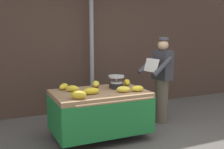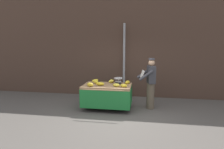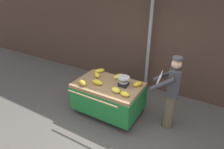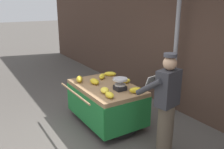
{
  "view_description": "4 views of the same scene",
  "coord_description": "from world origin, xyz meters",
  "px_view_note": "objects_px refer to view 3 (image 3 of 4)",
  "views": [
    {
      "loc": [
        -2.35,
        -3.6,
        1.92
      ],
      "look_at": [
        -0.35,
        0.84,
        1.1
      ],
      "focal_mm": 45.87,
      "sensor_mm": 36.0,
      "label": 1
    },
    {
      "loc": [
        0.62,
        -5.49,
        2.19
      ],
      "look_at": [
        -0.45,
        0.99,
        1.16
      ],
      "focal_mm": 31.51,
      "sensor_mm": 36.0,
      "label": 2
    },
    {
      "loc": [
        1.55,
        -2.6,
        3.11
      ],
      "look_at": [
        -0.47,
        0.82,
        1.12
      ],
      "focal_mm": 31.2,
      "sensor_mm": 36.0,
      "label": 3
    },
    {
      "loc": [
        3.34,
        -1.47,
        2.44
      ],
      "look_at": [
        -0.24,
        0.77,
        1.16
      ],
      "focal_mm": 38.44,
      "sensor_mm": 36.0,
      "label": 4
    }
  ],
  "objects_px": {
    "banana_bunch_6": "(138,84)",
    "banana_bunch_3": "(125,94)",
    "banana_cart": "(108,92)",
    "banana_bunch_5": "(116,90)",
    "weighing_scale": "(124,81)",
    "banana_bunch_1": "(82,83)",
    "street_pole": "(149,43)",
    "vendor_person": "(171,93)",
    "banana_bunch_2": "(100,71)",
    "banana_bunch_4": "(119,76)",
    "banana_bunch_7": "(97,82)",
    "banana_bunch_0": "(97,75)"
  },
  "relations": [
    {
      "from": "street_pole",
      "to": "vendor_person",
      "type": "height_order",
      "value": "street_pole"
    },
    {
      "from": "banana_bunch_6",
      "to": "banana_bunch_2",
      "type": "bearing_deg",
      "value": 172.39
    },
    {
      "from": "weighing_scale",
      "to": "banana_bunch_2",
      "type": "bearing_deg",
      "value": 160.13
    },
    {
      "from": "street_pole",
      "to": "banana_bunch_6",
      "type": "bearing_deg",
      "value": -78.47
    },
    {
      "from": "banana_bunch_2",
      "to": "vendor_person",
      "type": "relative_size",
      "value": 0.16
    },
    {
      "from": "banana_bunch_6",
      "to": "banana_bunch_3",
      "type": "bearing_deg",
      "value": -97.52
    },
    {
      "from": "banana_bunch_1",
      "to": "banana_bunch_5",
      "type": "distance_m",
      "value": 0.84
    },
    {
      "from": "banana_bunch_1",
      "to": "banana_bunch_7",
      "type": "height_order",
      "value": "banana_bunch_1"
    },
    {
      "from": "banana_bunch_3",
      "to": "vendor_person",
      "type": "relative_size",
      "value": 0.13
    },
    {
      "from": "banana_bunch_1",
      "to": "banana_bunch_4",
      "type": "height_order",
      "value": "banana_bunch_1"
    },
    {
      "from": "banana_bunch_1",
      "to": "banana_bunch_0",
      "type": "bearing_deg",
      "value": 83.86
    },
    {
      "from": "banana_bunch_6",
      "to": "banana_bunch_7",
      "type": "distance_m",
      "value": 0.96
    },
    {
      "from": "banana_bunch_5",
      "to": "vendor_person",
      "type": "bearing_deg",
      "value": 23.9
    },
    {
      "from": "vendor_person",
      "to": "banana_bunch_4",
      "type": "bearing_deg",
      "value": 174.86
    },
    {
      "from": "banana_bunch_2",
      "to": "vendor_person",
      "type": "distance_m",
      "value": 1.95
    },
    {
      "from": "weighing_scale",
      "to": "banana_bunch_1",
      "type": "distance_m",
      "value": 0.97
    },
    {
      "from": "banana_bunch_2",
      "to": "banana_bunch_6",
      "type": "relative_size",
      "value": 1.09
    },
    {
      "from": "banana_bunch_2",
      "to": "banana_bunch_3",
      "type": "height_order",
      "value": "banana_bunch_3"
    },
    {
      "from": "street_pole",
      "to": "banana_bunch_1",
      "type": "height_order",
      "value": "street_pole"
    },
    {
      "from": "street_pole",
      "to": "banana_bunch_7",
      "type": "distance_m",
      "value": 1.84
    },
    {
      "from": "street_pole",
      "to": "vendor_person",
      "type": "bearing_deg",
      "value": -50.05
    },
    {
      "from": "banana_bunch_5",
      "to": "banana_bunch_6",
      "type": "distance_m",
      "value": 0.58
    },
    {
      "from": "banana_cart",
      "to": "banana_bunch_5",
      "type": "distance_m",
      "value": 0.5
    },
    {
      "from": "banana_cart",
      "to": "banana_bunch_1",
      "type": "relative_size",
      "value": 6.64
    },
    {
      "from": "street_pole",
      "to": "banana_bunch_1",
      "type": "relative_size",
      "value": 12.21
    },
    {
      "from": "banana_bunch_0",
      "to": "vendor_person",
      "type": "relative_size",
      "value": 0.14
    },
    {
      "from": "banana_bunch_0",
      "to": "banana_bunch_3",
      "type": "height_order",
      "value": "banana_bunch_0"
    },
    {
      "from": "banana_cart",
      "to": "banana_bunch_7",
      "type": "height_order",
      "value": "banana_bunch_7"
    },
    {
      "from": "banana_bunch_7",
      "to": "banana_bunch_5",
      "type": "bearing_deg",
      "value": -8.19
    },
    {
      "from": "banana_bunch_7",
      "to": "banana_bunch_0",
      "type": "bearing_deg",
      "value": 126.1
    },
    {
      "from": "banana_bunch_6",
      "to": "vendor_person",
      "type": "bearing_deg",
      "value": -0.3
    },
    {
      "from": "banana_bunch_4",
      "to": "banana_bunch_7",
      "type": "height_order",
      "value": "banana_bunch_7"
    },
    {
      "from": "banana_bunch_4",
      "to": "street_pole",
      "type": "bearing_deg",
      "value": 73.23
    },
    {
      "from": "street_pole",
      "to": "banana_bunch_6",
      "type": "height_order",
      "value": "street_pole"
    },
    {
      "from": "banana_cart",
      "to": "weighing_scale",
      "type": "distance_m",
      "value": 0.51
    },
    {
      "from": "banana_bunch_1",
      "to": "banana_bunch_2",
      "type": "bearing_deg",
      "value": 92.19
    },
    {
      "from": "street_pole",
      "to": "banana_cart",
      "type": "xyz_separation_m",
      "value": [
        -0.41,
        -1.48,
        -0.89
      ]
    },
    {
      "from": "banana_bunch_6",
      "to": "banana_bunch_7",
      "type": "relative_size",
      "value": 0.9
    },
    {
      "from": "street_pole",
      "to": "banana_bunch_4",
      "type": "distance_m",
      "value": 1.3
    },
    {
      "from": "banana_bunch_0",
      "to": "banana_bunch_1",
      "type": "bearing_deg",
      "value": -96.14
    },
    {
      "from": "banana_bunch_1",
      "to": "banana_bunch_4",
      "type": "relative_size",
      "value": 0.84
    },
    {
      "from": "banana_bunch_1",
      "to": "vendor_person",
      "type": "bearing_deg",
      "value": 17.7
    },
    {
      "from": "banana_cart",
      "to": "banana_bunch_7",
      "type": "relative_size",
      "value": 5.79
    },
    {
      "from": "banana_bunch_3",
      "to": "banana_bunch_0",
      "type": "bearing_deg",
      "value": 156.99
    },
    {
      "from": "banana_cart",
      "to": "banana_bunch_6",
      "type": "bearing_deg",
      "value": 21.51
    },
    {
      "from": "banana_bunch_0",
      "to": "banana_bunch_5",
      "type": "relative_size",
      "value": 1.03
    },
    {
      "from": "banana_bunch_3",
      "to": "banana_bunch_6",
      "type": "height_order",
      "value": "banana_bunch_6"
    },
    {
      "from": "banana_cart",
      "to": "banana_bunch_2",
      "type": "bearing_deg",
      "value": 141.18
    },
    {
      "from": "weighing_scale",
      "to": "banana_bunch_5",
      "type": "height_order",
      "value": "weighing_scale"
    },
    {
      "from": "banana_bunch_2",
      "to": "banana_bunch_7",
      "type": "height_order",
      "value": "banana_bunch_7"
    }
  ]
}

